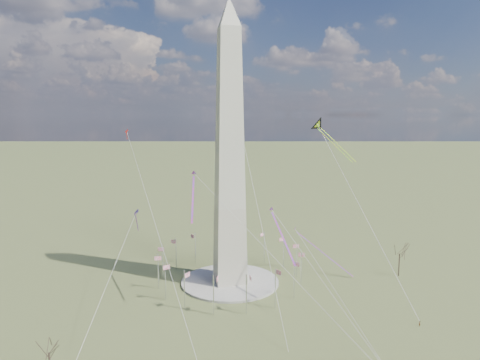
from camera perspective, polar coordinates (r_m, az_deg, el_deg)
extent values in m
plane|color=#435229|center=(162.80, -1.34, -13.52)|extent=(2000.00, 2000.00, 0.00)
cylinder|color=#AAA49B|center=(162.65, -1.34, -13.39)|extent=(36.00, 36.00, 0.80)
pyramid|color=beige|center=(154.59, -1.48, 21.49)|extent=(9.90, 9.90, 10.00)
cylinder|color=white|center=(167.16, 7.58, -10.61)|extent=(0.36, 0.36, 13.00)
cube|color=red|center=(166.65, 7.46, -8.75)|extent=(2.40, 0.08, 1.50)
cylinder|color=white|center=(175.41, 5.83, -9.64)|extent=(0.36, 0.36, 13.00)
cube|color=red|center=(174.76, 5.58, -7.89)|extent=(2.25, 0.99, 1.50)
cylinder|color=white|center=(181.48, 3.27, -8.98)|extent=(0.36, 0.36, 13.00)
cube|color=red|center=(180.55, 2.92, -7.31)|extent=(1.75, 1.75, 1.50)
cylinder|color=white|center=(184.68, 0.24, -8.65)|extent=(0.36, 0.36, 13.00)
cube|color=red|center=(183.39, -0.16, -7.05)|extent=(0.99, 2.25, 1.50)
cylinder|color=white|center=(184.69, -2.94, -8.66)|extent=(0.36, 0.36, 13.00)
cube|color=red|center=(182.98, -3.36, -7.10)|extent=(0.08, 2.40, 1.50)
cylinder|color=white|center=(181.51, -5.97, -9.01)|extent=(0.36, 0.36, 13.00)
cube|color=red|center=(179.37, -6.36, -7.46)|extent=(0.99, 2.25, 1.50)
cylinder|color=white|center=(175.46, -8.53, -9.69)|extent=(0.36, 0.36, 13.00)
cube|color=red|center=(172.94, -8.85, -8.13)|extent=(1.75, 1.75, 1.50)
cylinder|color=white|center=(167.22, -10.28, -10.67)|extent=(0.36, 0.36, 13.00)
cube|color=red|center=(164.39, -10.48, -9.07)|extent=(2.25, 0.99, 1.50)
cylinder|color=white|center=(157.81, -10.85, -11.88)|extent=(0.36, 0.36, 13.00)
cube|color=red|center=(154.81, -10.89, -10.21)|extent=(2.40, 0.08, 1.50)
cylinder|color=white|center=(148.58, -9.94, -13.19)|extent=(0.36, 0.36, 13.00)
cube|color=red|center=(145.59, -9.78, -11.41)|extent=(2.25, 0.99, 1.50)
cylinder|color=white|center=(141.11, -7.41, -14.34)|extent=(0.36, 0.36, 13.00)
cube|color=red|center=(138.34, -7.03, -12.45)|extent=(1.75, 1.75, 1.50)
cylinder|color=white|center=(136.88, -3.55, -15.03)|extent=(0.36, 0.36, 13.00)
cube|color=red|center=(134.56, -3.02, -13.01)|extent=(0.99, 2.25, 1.50)
cylinder|color=white|center=(136.87, 0.85, -15.02)|extent=(0.36, 0.36, 13.00)
cube|color=red|center=(135.11, 1.41, -12.91)|extent=(0.08, 2.40, 1.50)
cylinder|color=white|center=(141.07, 4.72, -14.30)|extent=(0.36, 0.36, 13.00)
cube|color=red|center=(139.87, 5.16, -12.17)|extent=(0.99, 2.25, 1.50)
cylinder|color=white|center=(148.52, 7.25, -13.13)|extent=(0.36, 0.36, 13.00)
cube|color=red|center=(147.76, 7.51, -11.06)|extent=(1.75, 1.75, 1.50)
cylinder|color=white|center=(157.74, 8.16, -11.82)|extent=(0.36, 0.36, 13.00)
cube|color=red|center=(157.21, 8.21, -9.85)|extent=(2.25, 0.99, 1.50)
cylinder|color=#49382C|center=(178.26, 20.44, -10.56)|extent=(0.44, 0.44, 8.87)
imported|color=gray|center=(142.59, 22.83, -17.22)|extent=(0.72, 0.65, 1.65)
cube|color=yellow|center=(172.92, 12.93, 4.64)|extent=(8.22, 16.03, 12.39)
cube|color=yellow|center=(171.16, 12.46, 4.62)|extent=(8.22, 16.03, 12.39)
cube|color=navy|center=(162.84, -13.65, -4.19)|extent=(1.51, 2.55, 2.22)
cube|color=#E52440|center=(163.68, -13.61, -5.44)|extent=(1.11, 2.76, 7.65)
cube|color=#E52440|center=(146.34, 5.75, -7.65)|extent=(2.26, 20.70, 12.98)
cube|color=#E52440|center=(138.90, -6.30, -2.44)|extent=(3.48, 18.84, 11.88)
cube|color=#E52440|center=(172.26, 11.14, -9.60)|extent=(17.86, 15.74, 14.53)
cube|color=red|center=(179.69, -14.87, 6.32)|extent=(1.35, 1.51, 1.51)
cube|color=red|center=(179.76, -14.85, 5.80)|extent=(0.40, 1.32, 3.45)
cube|color=silver|center=(197.58, -0.80, 11.04)|extent=(1.25, 2.06, 1.74)
cube|color=silver|center=(197.51, -0.80, 10.49)|extent=(0.78, 1.48, 4.00)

